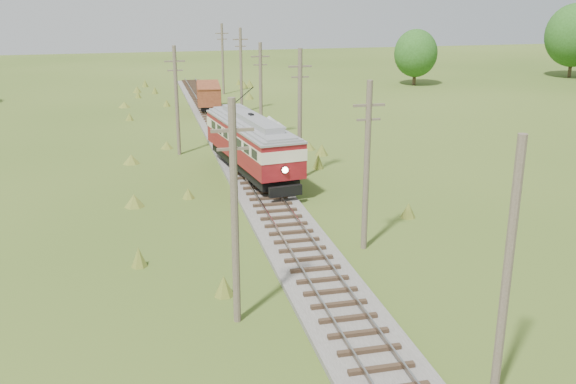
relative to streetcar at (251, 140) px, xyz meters
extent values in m
cube|color=#605B54|center=(0.00, 2.00, -2.60)|extent=(3.60, 96.00, 0.25)
cube|color=#726659|center=(-0.72, 2.00, -2.24)|extent=(0.08, 96.00, 0.17)
cube|color=#726659|center=(0.72, 2.00, -2.24)|extent=(0.08, 96.00, 0.17)
cube|color=#2D2116|center=(0.00, 2.00, -2.40)|extent=(2.40, 96.00, 0.16)
cube|color=black|center=(0.00, 0.00, -1.69)|extent=(4.16, 11.89, 0.47)
cube|color=maroon|center=(0.00, 0.00, -0.64)|extent=(4.74, 12.96, 1.16)
cube|color=beige|center=(0.00, 0.00, 0.31)|extent=(4.78, 13.03, 0.74)
cube|color=black|center=(0.00, 0.00, 0.31)|extent=(4.73, 12.47, 0.58)
cube|color=maroon|center=(0.00, 0.00, 0.84)|extent=(4.74, 12.96, 0.32)
cube|color=gray|center=(0.00, 0.00, 1.19)|extent=(4.82, 13.09, 0.40)
cube|color=gray|center=(0.00, 0.00, 1.55)|extent=(2.68, 9.59, 0.42)
sphere|color=#FFF2BF|center=(0.92, -6.34, -0.48)|extent=(0.38, 0.38, 0.38)
cylinder|color=black|center=(-0.27, 1.88, 2.74)|extent=(0.77, 4.88, 2.04)
cylinder|color=black|center=(-0.10, -4.85, -1.75)|extent=(0.25, 0.85, 0.84)
cylinder|color=black|center=(1.47, -4.63, -1.75)|extent=(0.25, 0.85, 0.84)
cylinder|color=black|center=(-1.47, 4.63, -1.75)|extent=(0.25, 0.85, 0.84)
cylinder|color=black|center=(0.09, 4.86, -1.75)|extent=(0.25, 0.85, 0.84)
cube|color=black|center=(0.00, 26.19, -1.86)|extent=(2.39, 6.59, 0.45)
cube|color=maroon|center=(0.00, 26.19, -0.73)|extent=(2.92, 7.34, 1.79)
cube|color=maroon|center=(0.00, 26.19, 0.21)|extent=(2.97, 7.49, 0.11)
cylinder|color=black|center=(-0.85, 24.10, -1.81)|extent=(0.17, 0.72, 0.72)
cylinder|color=black|center=(0.49, 23.99, -1.81)|extent=(0.17, 0.72, 0.72)
cylinder|color=black|center=(-0.49, 28.39, -1.81)|extent=(0.17, 0.72, 0.72)
cylinder|color=black|center=(0.85, 28.28, -1.81)|extent=(0.17, 0.72, 0.72)
cone|color=gray|center=(4.78, 17.07, -2.20)|extent=(2.80, 2.80, 1.05)
cone|color=gray|center=(5.48, 16.19, -2.42)|extent=(1.58, 1.58, 0.61)
cylinder|color=brown|center=(3.10, -27.00, 1.67)|extent=(0.30, 0.30, 8.80)
cylinder|color=brown|center=(3.30, -14.00, 1.57)|extent=(0.30, 0.30, 8.60)
cube|color=brown|center=(3.30, -14.00, 4.67)|extent=(1.60, 0.12, 0.12)
cube|color=brown|center=(3.30, -14.00, 3.97)|extent=(1.20, 0.10, 0.10)
cylinder|color=brown|center=(3.20, -1.00, 1.77)|extent=(0.30, 0.30, 9.00)
cube|color=brown|center=(3.20, -1.00, 5.07)|extent=(1.60, 0.12, 0.12)
cube|color=brown|center=(3.20, -1.00, 4.37)|extent=(1.20, 0.10, 0.10)
cylinder|color=brown|center=(3.00, 12.00, 1.47)|extent=(0.30, 0.30, 8.40)
cube|color=brown|center=(3.00, 12.00, 4.47)|extent=(1.60, 0.12, 0.12)
cube|color=brown|center=(3.00, 12.00, 3.77)|extent=(1.20, 0.10, 0.10)
cylinder|color=brown|center=(3.40, 25.00, 1.72)|extent=(0.30, 0.30, 8.90)
cube|color=brown|center=(3.40, 25.00, 4.97)|extent=(1.60, 0.12, 0.12)
cube|color=brown|center=(3.40, 25.00, 4.27)|extent=(1.20, 0.10, 0.10)
cylinder|color=brown|center=(3.20, 38.00, 1.62)|extent=(0.30, 0.30, 8.70)
cube|color=brown|center=(3.20, 38.00, 4.77)|extent=(1.60, 0.12, 0.12)
cube|color=brown|center=(3.20, 38.00, 4.07)|extent=(1.20, 0.10, 0.10)
cylinder|color=brown|center=(-4.20, -20.00, 1.77)|extent=(0.30, 0.30, 9.00)
cube|color=brown|center=(-4.20, -20.00, 5.07)|extent=(1.60, 0.12, 0.12)
cube|color=brown|center=(-4.20, -20.00, 4.37)|extent=(1.20, 0.10, 0.10)
cylinder|color=brown|center=(-4.50, 8.00, 1.57)|extent=(0.30, 0.30, 8.60)
cube|color=brown|center=(-4.50, 8.00, 4.67)|extent=(1.60, 0.12, 0.12)
cube|color=brown|center=(-4.50, 8.00, 3.97)|extent=(1.20, 0.10, 0.10)
cylinder|color=#38281C|center=(56.00, 42.00, -0.93)|extent=(0.50, 0.50, 3.60)
ellipsoid|color=#224B16|center=(56.00, 42.00, 3.47)|extent=(8.40, 8.40, 9.24)
cylinder|color=#38281C|center=(30.00, 40.00, -1.47)|extent=(0.50, 0.50, 2.52)
ellipsoid|color=#224B16|center=(30.00, 40.00, 1.61)|extent=(5.88, 5.88, 6.47)
camera|label=1|loc=(-7.50, -42.83, 9.99)|focal=40.00mm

